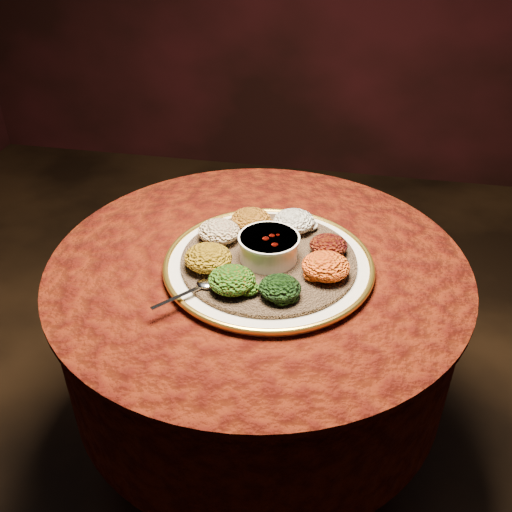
# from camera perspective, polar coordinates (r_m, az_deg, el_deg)

# --- Properties ---
(table) EXTENTS (0.96, 0.96, 0.73)m
(table) POSITION_cam_1_polar(r_m,az_deg,el_deg) (1.41, 0.19, -6.50)
(table) COLOR black
(table) RESTS_ON ground
(platter) EXTENTS (0.47, 0.47, 0.02)m
(platter) POSITION_cam_1_polar(r_m,az_deg,el_deg) (1.27, 1.26, -0.81)
(platter) COLOR white
(platter) RESTS_ON table
(injera) EXTENTS (0.43, 0.43, 0.01)m
(injera) POSITION_cam_1_polar(r_m,az_deg,el_deg) (1.26, 1.27, -0.41)
(injera) COLOR brown
(injera) RESTS_ON platter
(stew_bowl) EXTENTS (0.13, 0.13, 0.06)m
(stew_bowl) POSITION_cam_1_polar(r_m,az_deg,el_deg) (1.24, 1.29, 1.00)
(stew_bowl) COLOR white
(stew_bowl) RESTS_ON injera
(spoon) EXTENTS (0.11, 0.12, 0.01)m
(spoon) POSITION_cam_1_polar(r_m,az_deg,el_deg) (1.18, -5.43, -3.01)
(spoon) COLOR silver
(spoon) RESTS_ON injera
(portion_ayib) EXTENTS (0.10, 0.09, 0.05)m
(portion_ayib) POSITION_cam_1_polar(r_m,az_deg,el_deg) (1.35, 3.82, 3.51)
(portion_ayib) COLOR white
(portion_ayib) RESTS_ON injera
(portion_kitfo) EXTENTS (0.09, 0.08, 0.04)m
(portion_kitfo) POSITION_cam_1_polar(r_m,az_deg,el_deg) (1.28, 7.26, 1.07)
(portion_kitfo) COLOR black
(portion_kitfo) RESTS_ON injera
(portion_tikil) EXTENTS (0.10, 0.10, 0.05)m
(portion_tikil) POSITION_cam_1_polar(r_m,az_deg,el_deg) (1.20, 7.00, -1.03)
(portion_tikil) COLOR #C58810
(portion_tikil) RESTS_ON injera
(portion_gomen) EXTENTS (0.09, 0.08, 0.04)m
(portion_gomen) POSITION_cam_1_polar(r_m,az_deg,el_deg) (1.14, 2.41, -3.21)
(portion_gomen) COLOR black
(portion_gomen) RESTS_ON injera
(portion_mixveg) EXTENTS (0.10, 0.09, 0.05)m
(portion_mixveg) POSITION_cam_1_polar(r_m,az_deg,el_deg) (1.16, -2.41, -2.41)
(portion_mixveg) COLOR #9E330A
(portion_mixveg) RESTS_ON injera
(portion_kik) EXTENTS (0.10, 0.10, 0.05)m
(portion_kik) POSITION_cam_1_polar(r_m,az_deg,el_deg) (1.22, -4.81, -0.19)
(portion_kik) COLOR #9B6E0D
(portion_kik) RESTS_ON injera
(portion_timatim) EXTENTS (0.10, 0.09, 0.05)m
(portion_timatim) POSITION_cam_1_polar(r_m,az_deg,el_deg) (1.31, -3.71, 2.46)
(portion_timatim) COLOR #720B06
(portion_timatim) RESTS_ON injera
(portion_shiro) EXTENTS (0.10, 0.09, 0.05)m
(portion_shiro) POSITION_cam_1_polar(r_m,az_deg,el_deg) (1.36, -0.50, 3.68)
(portion_shiro) COLOR #995112
(portion_shiro) RESTS_ON injera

